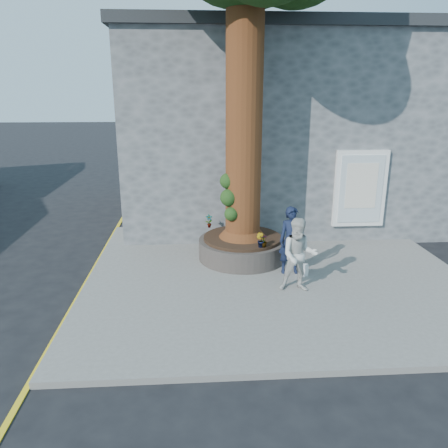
{
  "coord_description": "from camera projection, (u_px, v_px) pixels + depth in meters",
  "views": [
    {
      "loc": [
        -0.41,
        -8.82,
        4.36
      ],
      "look_at": [
        0.27,
        1.41,
        1.25
      ],
      "focal_mm": 35.0,
      "sensor_mm": 36.0,
      "label": 1
    }
  ],
  "objects": [
    {
      "name": "plant_b",
      "position": [
        260.0,
        240.0,
        10.62
      ],
      "size": [
        0.27,
        0.27,
        0.35
      ],
      "primitive_type": "imported",
      "rotation": [
        0.0,
        0.0,
        2.3
      ],
      "color": "gray",
      "rests_on": "planter"
    },
    {
      "name": "plant_d",
      "position": [
        233.0,
        222.0,
        12.22
      ],
      "size": [
        0.34,
        0.34,
        0.29
      ],
      "primitive_type": "imported",
      "rotation": [
        0.0,
        0.0,
        5.5
      ],
      "color": "gray",
      "rests_on": "planter"
    },
    {
      "name": "yellow_line",
      "position": [
        87.0,
        281.0,
        10.47
      ],
      "size": [
        0.1,
        30.0,
        0.01
      ],
      "primitive_type": "cube",
      "color": "yellow",
      "rests_on": "ground"
    },
    {
      "name": "woman",
      "position": [
        299.0,
        255.0,
        9.51
      ],
      "size": [
        0.88,
        0.73,
        1.66
      ],
      "primitive_type": "imported",
      "rotation": [
        0.0,
        0.0,
        -0.13
      ],
      "color": "beige",
      "rests_on": "pavement"
    },
    {
      "name": "pavement",
      "position": [
        275.0,
        274.0,
        10.74
      ],
      "size": [
        9.0,
        8.0,
        0.12
      ],
      "primitive_type": "cube",
      "color": "slate",
      "rests_on": "ground"
    },
    {
      "name": "plant_a",
      "position": [
        209.0,
        221.0,
        12.17
      ],
      "size": [
        0.22,
        0.17,
        0.37
      ],
      "primitive_type": "imported",
      "rotation": [
        0.0,
        0.0,
        0.24
      ],
      "color": "gray",
      "rests_on": "planter"
    },
    {
      "name": "man",
      "position": [
        291.0,
        240.0,
        10.45
      ],
      "size": [
        0.61,
        0.4,
        1.65
      ],
      "primitive_type": "imported",
      "rotation": [
        0.0,
        0.0,
        0.01
      ],
      "color": "black",
      "rests_on": "pavement"
    },
    {
      "name": "shopping_bag",
      "position": [
        304.0,
        270.0,
        10.48
      ],
      "size": [
        0.21,
        0.14,
        0.28
      ],
      "primitive_type": "cube",
      "rotation": [
        0.0,
        0.0,
        -0.09
      ],
      "color": "white",
      "rests_on": "pavement"
    },
    {
      "name": "plant_c",
      "position": [
        264.0,
        241.0,
        10.63
      ],
      "size": [
        0.21,
        0.21,
        0.31
      ],
      "primitive_type": "imported",
      "rotation": [
        0.0,
        0.0,
        3.42
      ],
      "color": "gray",
      "rests_on": "planter"
    },
    {
      "name": "ground",
      "position": [
        216.0,
        296.0,
        9.71
      ],
      "size": [
        120.0,
        120.0,
        0.0
      ],
      "primitive_type": "plane",
      "color": "black",
      "rests_on": "ground"
    },
    {
      "name": "stone_shop",
      "position": [
        275.0,
        126.0,
        15.82
      ],
      "size": [
        10.3,
        8.3,
        6.3
      ],
      "color": "#525558",
      "rests_on": "ground"
    },
    {
      "name": "planter",
      "position": [
        242.0,
        247.0,
        11.55
      ],
      "size": [
        2.3,
        2.3,
        0.6
      ],
      "color": "black",
      "rests_on": "pavement"
    }
  ]
}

